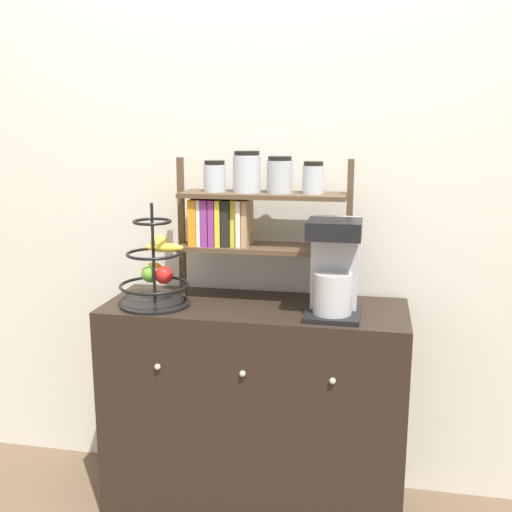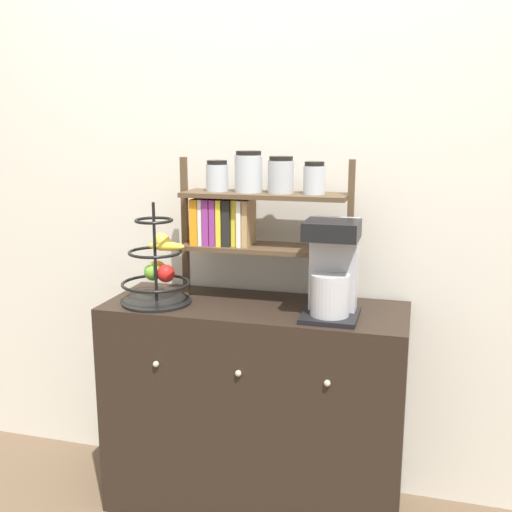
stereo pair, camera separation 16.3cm
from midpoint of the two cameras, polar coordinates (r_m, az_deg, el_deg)
wall_back at (r=2.54m, az=3.35°, el=6.17°), size 7.00×0.05×2.60m
sideboard at (r=2.53m, az=1.80°, el=-14.29°), size 1.19×0.46×0.88m
coffee_maker at (r=2.21m, az=9.38°, el=-1.28°), size 0.20×0.22×0.36m
fruit_stand at (r=2.40m, az=-7.45°, el=-1.36°), size 0.28×0.28×0.40m
shelf_hutch at (r=2.38m, az=1.26°, el=4.65°), size 0.70×0.20×0.60m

